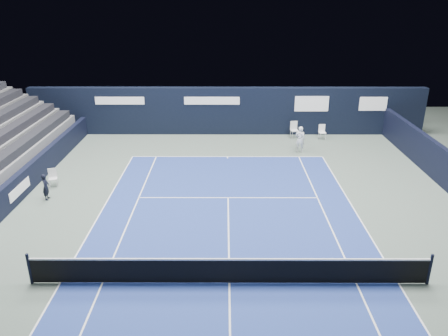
# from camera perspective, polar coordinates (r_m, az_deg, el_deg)

# --- Properties ---
(ground) EXTENTS (48.00, 48.00, 0.00)m
(ground) POSITION_cam_1_polar(r_m,az_deg,el_deg) (16.27, 0.63, -10.63)
(ground) COLOR #4D5C52
(ground) RESTS_ON ground
(court_surface) EXTENTS (10.97, 23.77, 0.01)m
(court_surface) POSITION_cam_1_polar(r_m,az_deg,el_deg) (14.61, 0.70, -14.82)
(court_surface) COLOR navy
(court_surface) RESTS_ON ground
(folding_chair_back_a) EXTENTS (0.55, 0.57, 1.07)m
(folding_chair_back_a) POSITION_cam_1_polar(r_m,az_deg,el_deg) (28.85, 9.13, 5.35)
(folding_chair_back_a) COLOR silver
(folding_chair_back_a) RESTS_ON ground
(folding_chair_back_b) EXTENTS (0.44, 0.43, 0.95)m
(folding_chair_back_b) POSITION_cam_1_polar(r_m,az_deg,el_deg) (28.94, 12.69, 4.77)
(folding_chair_back_b) COLOR white
(folding_chair_back_b) RESTS_ON ground
(line_judge_chair) EXTENTS (0.49, 0.48, 0.89)m
(line_judge_chair) POSITION_cam_1_polar(r_m,az_deg,el_deg) (22.73, -21.47, -1.01)
(line_judge_chair) COLOR silver
(line_judge_chair) RESTS_ON ground
(line_judge) EXTENTS (0.33, 0.47, 1.23)m
(line_judge) POSITION_cam_1_polar(r_m,az_deg,el_deg) (21.33, -22.25, -2.29)
(line_judge) COLOR black
(line_judge) RESTS_ON ground
(court_markings) EXTENTS (11.03, 23.83, 0.00)m
(court_markings) POSITION_cam_1_polar(r_m,az_deg,el_deg) (14.61, 0.70, -14.80)
(court_markings) COLOR white
(court_markings) RESTS_ON court_surface
(tennis_net) EXTENTS (12.90, 0.10, 1.10)m
(tennis_net) POSITION_cam_1_polar(r_m,az_deg,el_deg) (14.32, 0.71, -13.19)
(tennis_net) COLOR black
(tennis_net) RESTS_ON ground
(back_sponsor_wall) EXTENTS (26.00, 0.63, 3.10)m
(back_sponsor_wall) POSITION_cam_1_polar(r_m,az_deg,el_deg) (29.14, 0.44, 7.49)
(back_sponsor_wall) COLOR black
(back_sponsor_wall) RESTS_ON ground
(side_barrier_left) EXTENTS (0.33, 22.00, 1.20)m
(side_barrier_left) POSITION_cam_1_polar(r_m,az_deg,el_deg) (21.61, -25.55, -2.56)
(side_barrier_left) COLOR black
(side_barrier_left) RESTS_ON ground
(tennis_player) EXTENTS (0.64, 0.86, 1.57)m
(tennis_player) POSITION_cam_1_polar(r_m,az_deg,el_deg) (26.13, 9.91, 3.73)
(tennis_player) COLOR white
(tennis_player) RESTS_ON ground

